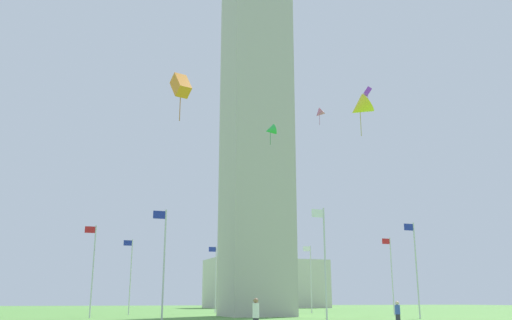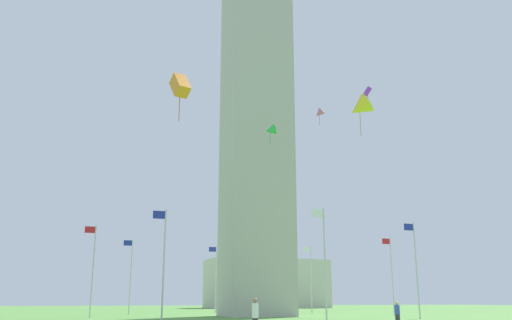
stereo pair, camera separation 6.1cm
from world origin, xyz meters
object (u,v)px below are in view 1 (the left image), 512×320
object	(u,v)px
flagpole_w	(215,276)
kite_pink_delta	(319,113)
flagpole_s	(391,272)
obelisk_monument	(256,46)
flagpole_se	(416,265)
person_white_shirt	(256,317)
flagpole_ne	(163,259)
flagpole_nw	(130,273)
kite_green_delta	(270,130)
kite_yellow_delta	(360,108)
person_blue_shirt	(398,314)
distant_building	(266,284)
flagpole_e	(324,259)
flagpole_n	(93,267)
flagpole_sw	(311,276)
kite_purple_box	(368,91)
kite_orange_box	(181,86)

from	to	relation	value
flagpole_w	kite_pink_delta	size ratio (longest dim) A/B	4.56
flagpole_s	obelisk_monument	bearing A→B (deg)	-0.00
flagpole_se	person_white_shirt	bearing A→B (deg)	39.20
flagpole_se	flagpole_ne	bearing A→B (deg)	0.00
flagpole_nw	kite_green_delta	size ratio (longest dim) A/B	4.95
flagpole_nw	kite_yellow_delta	xyz separation A→B (m)	(-10.77, 37.08, 9.55)
person_blue_shirt	kite_pink_delta	world-z (taller)	kite_pink_delta
distant_building	person_blue_shirt	bearing A→B (deg)	75.07
flagpole_w	person_blue_shirt	distance (m)	42.95
flagpole_e	flagpole_nw	world-z (taller)	same
flagpole_n	flagpole_sw	bearing A→B (deg)	-157.50
flagpole_n	flagpole_e	distance (m)	23.71
flagpole_sw	kite_yellow_delta	bearing A→B (deg)	70.75
flagpole_e	person_blue_shirt	xyz separation A→B (m)	(-0.37, 9.22, -4.03)
flagpole_sw	kite_green_delta	world-z (taller)	kite_green_delta
kite_pink_delta	kite_purple_box	size ratio (longest dim) A/B	1.03
flagpole_w	kite_purple_box	bearing A→B (deg)	110.92
kite_purple_box	flagpole_sw	bearing A→B (deg)	-96.06
distant_building	flagpole_w	bearing A→B (deg)	62.47
flagpole_se	distant_building	xyz separation A→B (m)	(-12.24, -74.84, 0.49)
flagpole_n	flagpole_e	xyz separation A→B (m)	(-16.77, 16.77, 0.00)
person_blue_shirt	kite_yellow_delta	distance (m)	13.67
person_white_shirt	flagpole_nw	bearing A→B (deg)	-1.11
flagpole_n	flagpole_w	distance (m)	23.71
flagpole_s	flagpole_sw	distance (m)	12.83
flagpole_se	kite_purple_box	bearing A→B (deg)	-56.49
obelisk_monument	flagpole_n	xyz separation A→B (m)	(16.82, 0.00, -26.12)
flagpole_se	kite_yellow_delta	bearing A→B (deg)	45.91
kite_green_delta	flagpole_sw	bearing A→B (deg)	-119.99
flagpole_se	flagpole_w	bearing A→B (deg)	-67.50
flagpole_se	flagpole_nw	xyz separation A→B (m)	(23.71, -23.71, 0.00)
kite_orange_box	kite_purple_box	bearing A→B (deg)	-138.80
flagpole_se	flagpole_s	distance (m)	12.83
flagpole_ne	kite_pink_delta	size ratio (longest dim) A/B	4.56
flagpole_w	kite_yellow_delta	size ratio (longest dim) A/B	2.99
person_white_shirt	kite_yellow_delta	bearing A→B (deg)	-66.52
kite_green_delta	person_blue_shirt	bearing A→B (deg)	113.82
obelisk_monument	kite_purple_box	distance (m)	15.04
flagpole_sw	distant_building	xyz separation A→B (m)	(-12.24, -51.12, 0.49)
kite_green_delta	flagpole_w	bearing A→B (deg)	-97.20
flagpole_n	kite_purple_box	xyz separation A→B (m)	(-26.46, 8.58, 18.39)
flagpole_n	person_white_shirt	distance (m)	30.81
flagpole_sw	kite_yellow_delta	size ratio (longest dim) A/B	2.99
flagpole_ne	distant_building	world-z (taller)	distant_building
flagpole_se	flagpole_sw	distance (m)	23.71
flagpole_se	kite_yellow_delta	world-z (taller)	kite_yellow_delta
kite_orange_box	person_white_shirt	bearing A→B (deg)	175.86
flagpole_w	kite_pink_delta	distance (m)	29.09
kite_purple_box	distant_building	xyz separation A→B (m)	(-14.41, -71.56, -17.91)
person_blue_shirt	flagpole_ne	bearing A→B (deg)	50.93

